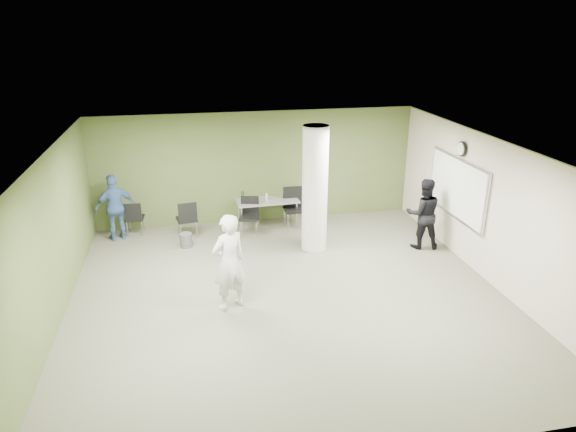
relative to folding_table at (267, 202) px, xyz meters
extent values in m
plane|color=#5A5746|center=(-0.15, -3.43, -0.67)|extent=(8.00, 8.00, 0.00)
plane|color=white|center=(-0.15, -3.43, 2.13)|extent=(8.00, 8.00, 0.00)
cube|color=#4D5D2B|center=(-0.15, 0.57, 0.73)|extent=(8.00, 2.80, 0.02)
cube|color=#4D5D2B|center=(-4.15, -3.43, 0.73)|extent=(0.02, 8.00, 2.80)
cube|color=beige|center=(3.85, -3.43, 0.73)|extent=(0.02, 8.00, 2.80)
cylinder|color=silver|center=(0.85, -1.43, 0.73)|extent=(0.56, 0.56, 2.80)
cube|color=silver|center=(3.78, -2.23, 0.83)|extent=(0.04, 2.30, 1.30)
cube|color=white|center=(3.75, -2.23, 0.83)|extent=(0.02, 2.20, 1.20)
cylinder|color=black|center=(3.78, -2.23, 1.68)|extent=(0.05, 0.32, 0.32)
cylinder|color=white|center=(3.75, -2.23, 1.68)|extent=(0.02, 0.26, 0.26)
cube|color=gray|center=(0.02, 0.00, 0.03)|extent=(1.54, 0.73, 0.04)
cylinder|color=silver|center=(-0.65, -0.30, -0.33)|extent=(0.04, 0.04, 0.68)
cylinder|color=silver|center=(0.71, -0.23, -0.33)|extent=(0.04, 0.04, 0.68)
cylinder|color=silver|center=(-0.68, 0.23, -0.33)|extent=(0.04, 0.04, 0.68)
cylinder|color=silver|center=(0.68, 0.30, -0.33)|extent=(0.04, 0.04, 0.68)
cylinder|color=#1F4216|center=(-0.58, 0.02, 0.17)|extent=(0.07, 0.07, 0.25)
cylinder|color=#B2B2B7|center=(-0.01, -0.04, 0.14)|extent=(0.06, 0.06, 0.18)
cylinder|color=#4C4C4C|center=(-2.00, -0.80, -0.51)|extent=(0.28, 0.28, 0.32)
cube|color=black|center=(-3.17, 0.22, -0.26)|extent=(0.44, 0.44, 0.05)
cube|color=black|center=(-3.19, 0.03, -0.04)|extent=(0.40, 0.06, 0.41)
cylinder|color=silver|center=(-2.99, 0.38, -0.48)|extent=(0.02, 0.02, 0.39)
cylinder|color=silver|center=(-3.33, 0.40, -0.48)|extent=(0.02, 0.02, 0.39)
cylinder|color=silver|center=(-3.02, 0.03, -0.48)|extent=(0.02, 0.02, 0.39)
cylinder|color=silver|center=(-3.36, 0.06, -0.48)|extent=(0.02, 0.02, 0.39)
cube|color=black|center=(-1.95, -0.21, -0.23)|extent=(0.52, 0.52, 0.05)
cube|color=black|center=(-1.92, -0.41, 0.02)|extent=(0.43, 0.11, 0.44)
cylinder|color=silver|center=(-1.80, 0.01, -0.46)|extent=(0.02, 0.02, 0.42)
cylinder|color=silver|center=(-2.17, -0.05, -0.46)|extent=(0.02, 0.02, 0.42)
cylinder|color=silver|center=(-1.74, -0.36, -0.46)|extent=(0.02, 0.02, 0.42)
cylinder|color=silver|center=(-2.11, -0.42, -0.46)|extent=(0.02, 0.02, 0.42)
cube|color=black|center=(-0.49, -0.40, -0.23)|extent=(0.55, 0.55, 0.05)
cube|color=black|center=(-0.44, -0.19, 0.02)|extent=(0.43, 0.14, 0.44)
cylinder|color=silver|center=(-0.71, -0.53, -0.46)|extent=(0.02, 0.02, 0.42)
cylinder|color=silver|center=(-0.35, -0.62, -0.46)|extent=(0.02, 0.02, 0.42)
cylinder|color=silver|center=(-0.62, -0.17, -0.46)|extent=(0.02, 0.02, 0.42)
cylinder|color=silver|center=(-0.26, -0.26, -0.46)|extent=(0.02, 0.02, 0.42)
cube|color=black|center=(0.66, -0.19, -0.18)|extent=(0.51, 0.51, 0.05)
cube|color=black|center=(0.66, 0.04, 0.10)|extent=(0.48, 0.05, 0.49)
cylinder|color=silver|center=(0.46, -0.40, -0.43)|extent=(0.02, 0.02, 0.47)
cylinder|color=silver|center=(0.87, -0.39, -0.43)|extent=(0.02, 0.02, 0.47)
cylinder|color=silver|center=(0.45, 0.02, -0.43)|extent=(0.02, 0.02, 0.47)
cylinder|color=silver|center=(0.87, 0.02, -0.43)|extent=(0.02, 0.02, 0.47)
imported|color=silver|center=(-1.25, -3.65, 0.22)|extent=(0.77, 0.68, 1.79)
imported|color=black|center=(3.25, -1.86, 0.14)|extent=(0.89, 0.75, 1.62)
imported|color=#3F639E|center=(-3.55, -0.03, 0.12)|extent=(1.00, 0.65, 1.58)
camera|label=1|loc=(-1.82, -11.77, 4.18)|focal=32.00mm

